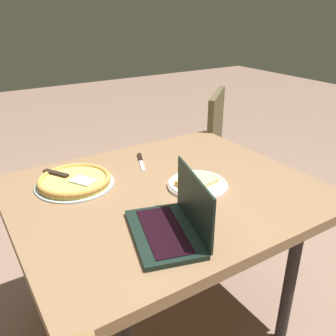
# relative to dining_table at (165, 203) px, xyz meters

# --- Properties ---
(ground_plane) EXTENTS (12.00, 12.00, 0.00)m
(ground_plane) POSITION_rel_dining_table_xyz_m (0.00, 0.00, -0.68)
(ground_plane) COLOR #896A5A
(dining_table) EXTENTS (1.24, 1.04, 0.75)m
(dining_table) POSITION_rel_dining_table_xyz_m (0.00, 0.00, 0.00)
(dining_table) COLOR #836243
(dining_table) RESTS_ON ground_plane
(laptop) EXTENTS (0.30, 0.38, 0.21)m
(laptop) POSITION_rel_dining_table_xyz_m (0.15, 0.29, 0.11)
(laptop) COLOR black
(laptop) RESTS_ON dining_table
(pizza_plate) EXTENTS (0.26, 0.26, 0.04)m
(pizza_plate) POSITION_rel_dining_table_xyz_m (-0.12, 0.06, 0.08)
(pizza_plate) COLOR white
(pizza_plate) RESTS_ON dining_table
(pizza_tray) EXTENTS (0.34, 0.34, 0.04)m
(pizza_tray) POSITION_rel_dining_table_xyz_m (0.31, -0.24, 0.09)
(pizza_tray) COLOR #9AAAAE
(pizza_tray) RESTS_ON dining_table
(table_knife) EXTENTS (0.10, 0.20, 0.01)m
(table_knife) POSITION_rel_dining_table_xyz_m (-0.05, -0.32, 0.07)
(table_knife) COLOR silver
(table_knife) RESTS_ON dining_table
(chair_far) EXTENTS (0.65, 0.65, 0.94)m
(chair_far) POSITION_rel_dining_table_xyz_m (-0.70, -0.71, -0.15)
(chair_far) COLOR brown
(chair_far) RESTS_ON ground_plane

